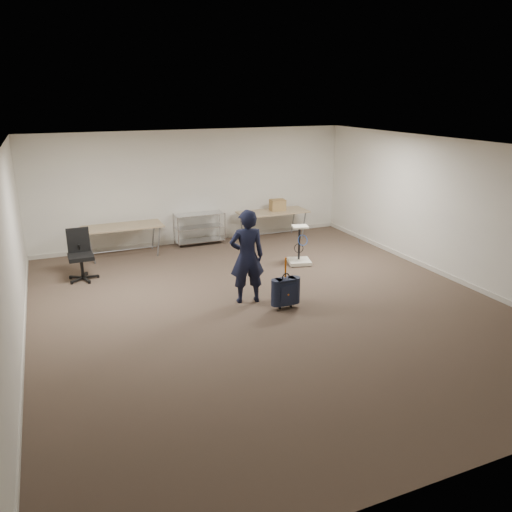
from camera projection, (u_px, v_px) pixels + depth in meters
name	position (u px, v px, depth m)	size (l,w,h in m)	color
ground	(268.00, 306.00, 8.90)	(9.00, 9.00, 0.00)	#433528
room_shell	(240.00, 279.00, 10.09)	(8.00, 9.00, 9.00)	white
folding_table_left	(123.00, 228.00, 11.44)	(1.80, 0.75, 0.73)	#957E5B
folding_table_right	(273.00, 213.00, 12.85)	(1.80, 0.75, 0.73)	#957E5B
wire_shelf	(199.00, 227.00, 12.44)	(1.22, 0.47, 0.80)	silver
person	(247.00, 257.00, 8.85)	(0.63, 0.41, 1.72)	black
suitcase	(286.00, 291.00, 8.71)	(0.35, 0.20, 0.95)	black
office_chair	(82.00, 265.00, 10.11)	(0.63, 0.63, 1.04)	black
equipment_cart	(299.00, 254.00, 11.04)	(0.59, 0.59, 0.88)	beige
cardboard_box	(278.00, 205.00, 12.89)	(0.38, 0.28, 0.28)	#8C5E41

